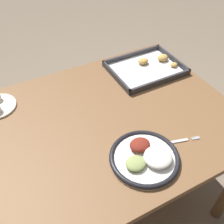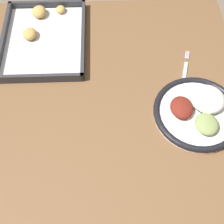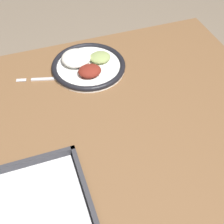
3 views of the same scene
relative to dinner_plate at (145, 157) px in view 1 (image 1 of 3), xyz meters
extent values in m
plane|color=#7A6B59|center=(0.00, 0.27, -0.74)|extent=(8.00, 8.00, 0.00)
cube|color=brown|center=(0.00, 0.27, -0.03)|extent=(1.11, 0.90, 0.03)
cylinder|color=brown|center=(-0.51, 0.66, -0.39)|extent=(0.06, 0.06, 0.69)
cylinder|color=brown|center=(0.50, 0.66, -0.39)|extent=(0.06, 0.06, 0.69)
cylinder|color=white|center=(0.00, 0.00, -0.01)|extent=(0.27, 0.27, 0.01)
torus|color=black|center=(0.00, 0.00, 0.00)|extent=(0.27, 0.27, 0.02)
ellipsoid|color=silver|center=(0.03, -0.03, 0.02)|extent=(0.11, 0.11, 0.04)
ellipsoid|color=maroon|center=(0.01, 0.05, 0.01)|extent=(0.08, 0.07, 0.03)
ellipsoid|color=#8C9E5B|center=(-0.05, -0.01, 0.01)|extent=(0.08, 0.07, 0.03)
cube|color=silver|center=(0.14, 0.02, -0.01)|extent=(0.14, 0.05, 0.00)
cylinder|color=silver|center=(0.24, -0.01, -0.01)|extent=(0.03, 0.01, 0.00)
cylinder|color=silver|center=(0.24, -0.01, -0.01)|extent=(0.03, 0.01, 0.00)
cylinder|color=silver|center=(0.25, -0.01, -0.01)|extent=(0.03, 0.01, 0.00)
cylinder|color=silver|center=(0.25, 0.00, -0.01)|extent=(0.03, 0.01, 0.00)
cube|color=#333338|center=(0.33, 0.50, -0.01)|extent=(0.38, 0.30, 0.01)
cube|color=silver|center=(0.33, 0.50, -0.01)|extent=(0.35, 0.28, 0.00)
cube|color=#333338|center=(0.33, 0.36, 0.00)|extent=(0.38, 0.01, 0.03)
cube|color=#333338|center=(0.33, 0.65, 0.00)|extent=(0.38, 0.01, 0.03)
cube|color=#333338|center=(0.15, 0.50, 0.00)|extent=(0.01, 0.30, 0.03)
cube|color=#333338|center=(0.52, 0.50, 0.00)|extent=(0.01, 0.30, 0.03)
ellipsoid|color=tan|center=(0.48, 0.45, 0.00)|extent=(0.04, 0.04, 0.02)
ellipsoid|color=tan|center=(0.47, 0.53, 0.01)|extent=(0.06, 0.05, 0.03)
ellipsoid|color=tan|center=(0.35, 0.55, 0.01)|extent=(0.06, 0.05, 0.03)
camera|label=1|loc=(-0.40, -0.47, 0.82)|focal=42.00mm
camera|label=2|loc=(-0.51, 0.28, 0.81)|focal=50.00mm
camera|label=3|loc=(0.21, 0.89, 0.73)|focal=50.00mm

